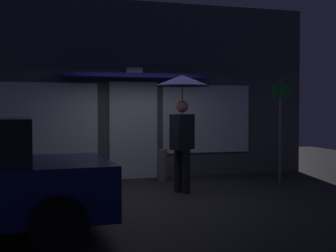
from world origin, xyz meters
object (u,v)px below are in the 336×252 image
Objects in this scene: person_with_umbrella at (182,102)px; sidewalk_bollard at (163,166)px; sidewalk_bollard_2 at (19,173)px; street_sign_post at (281,124)px.

sidewalk_bollard is at bearing -122.04° from person_with_umbrella.
sidewalk_bollard is at bearing 5.93° from sidewalk_bollard_2.
sidewalk_bollard reaches higher than sidewalk_bollard_2.
street_sign_post reaches higher than person_with_umbrella.
person_with_umbrella is at bearing -166.59° from street_sign_post.
street_sign_post is 2.70m from sidewalk_bollard.
sidewalk_bollard is (-2.41, 0.80, -0.92)m from street_sign_post.
person_with_umbrella is 3.23× the size of sidewalk_bollard_2.
street_sign_post is (2.38, 0.57, -0.43)m from person_with_umbrella.
person_with_umbrella is 3.44m from sidewalk_bollard_2.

